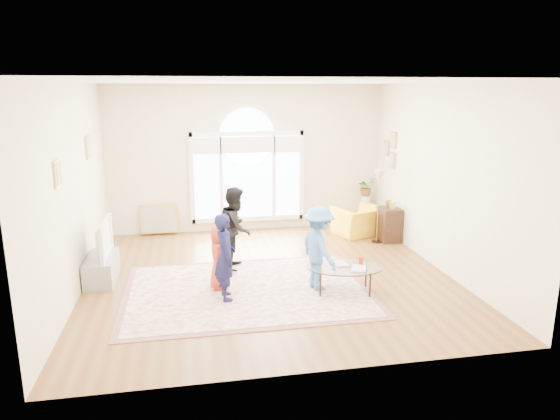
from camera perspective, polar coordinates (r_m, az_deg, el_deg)
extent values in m
plane|color=brown|center=(8.52, -1.20, -7.58)|extent=(6.00, 6.00, 0.00)
plane|color=beige|center=(11.02, -3.77, 5.87)|extent=(6.00, 0.00, 6.00)
plane|color=beige|center=(5.22, 4.03, -2.91)|extent=(6.00, 0.00, 6.00)
plane|color=beige|center=(8.17, -22.53, 2.12)|extent=(0.00, 6.00, 6.00)
plane|color=beige|center=(9.05, 17.88, 3.54)|extent=(0.00, 6.00, 6.00)
plane|color=white|center=(7.94, -1.32, 14.47)|extent=(6.00, 6.00, 0.00)
cube|color=white|center=(11.24, -3.64, -1.00)|extent=(2.50, 0.08, 0.10)
cube|color=white|center=(10.92, -3.79, 8.70)|extent=(2.50, 0.08, 0.10)
cube|color=white|center=(10.97, -10.07, 3.53)|extent=(0.10, 0.08, 2.00)
cube|color=white|center=(11.24, 2.48, 3.98)|extent=(0.10, 0.08, 2.00)
cube|color=#C6E2FF|center=(10.97, -8.37, 3.60)|extent=(0.55, 0.02, 1.80)
cube|color=#C6E2FF|center=(11.18, 0.86, 3.93)|extent=(0.55, 0.02, 1.80)
cube|color=#C6E2FF|center=(11.04, -3.71, 3.78)|extent=(1.10, 0.02, 1.80)
cylinder|color=#C6E2FF|center=(10.92, -3.79, 8.44)|extent=(1.20, 0.02, 1.20)
cube|color=white|center=(10.98, -6.75, 3.66)|extent=(0.07, 0.04, 1.80)
cube|color=white|center=(11.11, -0.71, 3.87)|extent=(0.07, 0.04, 1.80)
cube|color=white|center=(10.79, -8.48, 7.30)|extent=(0.65, 0.12, 0.35)
cube|color=white|center=(10.86, -3.72, 7.46)|extent=(1.20, 0.12, 0.35)
cube|color=white|center=(11.00, 0.95, 7.56)|extent=(0.65, 0.12, 0.35)
cube|color=tan|center=(9.35, -21.09, 6.69)|extent=(0.03, 0.34, 0.40)
cube|color=#ADA38E|center=(9.35, -20.99, 6.70)|extent=(0.01, 0.28, 0.34)
cube|color=tan|center=(7.23, -24.08, 3.83)|extent=(0.03, 0.30, 0.36)
cube|color=#ADA38E|center=(7.23, -23.94, 3.84)|extent=(0.01, 0.24, 0.30)
cube|color=tan|center=(10.81, 12.85, 7.81)|extent=(0.03, 0.28, 0.34)
cube|color=#ADA38E|center=(10.81, 12.76, 7.82)|extent=(0.01, 0.22, 0.28)
cube|color=tan|center=(10.86, 12.73, 5.56)|extent=(0.03, 0.28, 0.34)
cube|color=#ADA38E|center=(10.86, 12.64, 5.56)|extent=(0.01, 0.22, 0.28)
cube|color=tan|center=(11.16, 12.08, 6.94)|extent=(0.03, 0.26, 0.32)
cube|color=#ADA38E|center=(11.15, 12.00, 6.94)|extent=(0.01, 0.20, 0.26)
cube|color=beige|center=(7.96, -3.75, -9.12)|extent=(3.60, 2.60, 0.02)
cube|color=#8A5052|center=(7.96, -3.75, -9.14)|extent=(3.80, 2.80, 0.01)
cube|color=gray|center=(8.76, -19.70, -6.35)|extent=(0.45, 1.00, 0.42)
imported|color=black|center=(8.61, -19.98, -3.13)|extent=(0.14, 1.05, 0.61)
cube|color=#57C4AB|center=(8.59, -19.38, -3.11)|extent=(0.02, 0.86, 0.49)
ellipsoid|color=silver|center=(7.80, 7.35, -6.52)|extent=(1.30, 0.98, 0.02)
cylinder|color=black|center=(8.12, 9.80, -7.37)|extent=(0.03, 0.03, 0.40)
cylinder|color=black|center=(8.04, 4.48, -7.41)|extent=(0.03, 0.03, 0.40)
cylinder|color=black|center=(7.73, 10.25, -8.51)|extent=(0.03, 0.03, 0.40)
cylinder|color=black|center=(7.65, 4.65, -8.56)|extent=(0.03, 0.03, 0.40)
imported|color=#B2A58C|center=(7.83, 6.14, -6.23)|extent=(0.25, 0.32, 0.03)
imported|color=#B2A58C|center=(7.73, 8.21, -6.59)|extent=(0.31, 0.35, 0.02)
cylinder|color=red|center=(7.91, 9.22, -5.77)|extent=(0.07, 0.07, 0.12)
imported|color=yellow|center=(10.91, 8.93, -1.26)|extent=(1.18, 1.11, 0.62)
cube|color=black|center=(10.61, 12.37, -1.62)|extent=(0.40, 0.50, 0.70)
cylinder|color=black|center=(10.55, 10.95, -3.57)|extent=(0.20, 0.20, 0.02)
cylinder|color=#AD8037|center=(10.37, 11.12, -0.05)|extent=(0.02, 0.02, 1.35)
cone|color=#CCB284|center=(10.23, 11.30, 3.90)|extent=(0.27, 0.27, 0.22)
cylinder|color=white|center=(11.69, 9.70, -0.09)|extent=(0.20, 0.20, 0.70)
imported|color=#33722D|center=(11.57, 9.81, 2.64)|extent=(0.48, 0.45, 0.43)
cube|color=tan|center=(11.20, -13.52, -2.74)|extent=(0.80, 0.14, 0.62)
imported|color=#BC3A26|center=(7.87, -6.94, -5.34)|extent=(0.48, 0.59, 1.03)
imported|color=#121337|center=(7.44, -6.29, -5.32)|extent=(0.36, 0.51, 1.31)
imported|color=black|center=(8.70, -5.06, -2.04)|extent=(0.73, 0.83, 1.44)
imported|color=#477FC2|center=(7.80, 4.47, -4.34)|extent=(0.70, 0.96, 1.33)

